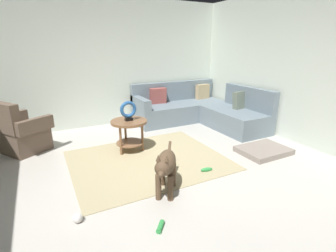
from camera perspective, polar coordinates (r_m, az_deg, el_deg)
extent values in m
cube|color=beige|center=(3.40, -2.15, -13.54)|extent=(6.00, 6.00, 0.10)
cube|color=silver|center=(5.72, -15.37, 13.47)|extent=(6.00, 0.12, 2.70)
cube|color=silver|center=(4.94, 30.83, 11.06)|extent=(0.12, 6.00, 2.70)
cube|color=tan|center=(4.00, -4.52, -7.68)|extent=(2.30, 1.90, 0.01)
cube|color=slate|center=(6.04, 2.92, 3.28)|extent=(2.20, 0.85, 0.42)
cube|color=slate|center=(6.25, 1.34, 7.91)|extent=(2.20, 0.14, 0.46)
cube|color=slate|center=(5.55, 14.87, 1.39)|extent=(0.85, 1.40, 0.42)
cube|color=slate|center=(5.69, 17.90, 6.09)|extent=(0.14, 1.40, 0.46)
cube|color=slate|center=(5.53, -6.24, 5.26)|extent=(0.16, 0.85, 0.22)
cube|color=tan|center=(6.52, 7.82, 7.64)|extent=(0.39, 0.18, 0.38)
cube|color=#994C47|center=(5.90, -2.26, 6.73)|extent=(0.39, 0.18, 0.39)
cube|color=slate|center=(5.67, 16.05, 5.59)|extent=(0.40, 0.22, 0.39)
cube|color=brown|center=(4.90, -29.54, -2.69)|extent=(0.83, 0.83, 0.40)
cube|color=brown|center=(4.67, -32.92, 1.51)|extent=(0.45, 0.58, 0.48)
cube|color=brown|center=(5.11, -32.14, 1.32)|extent=(0.56, 0.41, 0.22)
cube|color=brown|center=(4.52, -27.78, 0.17)|extent=(0.56, 0.41, 0.22)
cylinder|color=brown|center=(4.20, -8.84, 0.97)|extent=(0.60, 0.60, 0.04)
cylinder|color=brown|center=(4.32, -8.61, -3.74)|extent=(0.45, 0.45, 0.02)
cylinder|color=brown|center=(4.48, -9.57, -1.63)|extent=(0.04, 0.04, 0.50)
cylinder|color=brown|center=(4.14, -10.63, -3.35)|extent=(0.04, 0.04, 0.50)
cylinder|color=brown|center=(4.25, -5.80, -2.55)|extent=(0.04, 0.04, 0.50)
cube|color=black|center=(4.19, -8.86, 1.56)|extent=(0.12, 0.08, 0.05)
torus|color=#265999|center=(4.14, -8.97, 3.72)|extent=(0.28, 0.06, 0.28)
cube|color=gray|center=(4.52, 20.77, -5.17)|extent=(0.80, 0.60, 0.09)
cylinder|color=brown|center=(2.98, 0.55, -13.78)|extent=(0.07, 0.07, 0.32)
cylinder|color=brown|center=(3.00, -2.19, -13.60)|extent=(0.07, 0.07, 0.32)
cylinder|color=brown|center=(3.25, 1.21, -10.92)|extent=(0.07, 0.07, 0.32)
cylinder|color=brown|center=(3.26, -1.28, -10.77)|extent=(0.07, 0.07, 0.32)
ellipsoid|color=brown|center=(3.00, -0.42, -8.17)|extent=(0.48, 0.55, 0.24)
sphere|color=brown|center=(2.71, -1.28, -9.56)|extent=(0.17, 0.17, 0.17)
ellipsoid|color=brown|center=(2.65, -1.53, -10.70)|extent=(0.13, 0.14, 0.07)
cone|color=brown|center=(2.66, -0.30, -7.32)|extent=(0.06, 0.06, 0.07)
cone|color=brown|center=(2.67, -2.23, -7.21)|extent=(0.06, 0.06, 0.07)
cylinder|color=brown|center=(3.27, 0.30, -5.18)|extent=(0.14, 0.19, 0.16)
sphere|color=silver|center=(2.87, -19.77, -18.99)|extent=(0.10, 0.10, 0.10)
cylinder|color=green|center=(2.66, -1.74, -21.78)|extent=(0.14, 0.15, 0.05)
ellipsoid|color=green|center=(3.69, 8.72, -9.71)|extent=(0.19, 0.09, 0.06)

